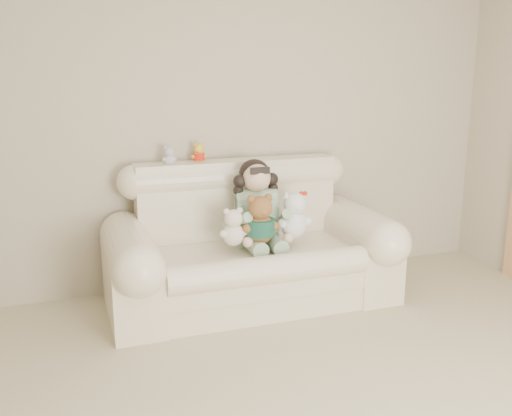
% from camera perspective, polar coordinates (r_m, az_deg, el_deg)
% --- Properties ---
extents(wall_back, '(4.50, 0.00, 4.50)m').
position_cam_1_polar(wall_back, '(4.55, -2.26, 8.51)').
color(wall_back, '#B1A48D').
rests_on(wall_back, ground).
extents(sofa, '(2.10, 0.95, 1.03)m').
position_cam_1_polar(sofa, '(4.22, -0.45, -2.79)').
color(sofa, '#F2E2C3').
rests_on(sofa, floor).
extents(seated_child, '(0.46, 0.53, 0.65)m').
position_cam_1_polar(seated_child, '(4.25, 0.03, 0.58)').
color(seated_child, '#296B2D').
rests_on(seated_child, sofa).
extents(brown_teddy, '(0.31, 0.26, 0.42)m').
position_cam_1_polar(brown_teddy, '(4.04, 0.39, -0.65)').
color(brown_teddy, brown).
rests_on(brown_teddy, sofa).
extents(white_cat, '(0.32, 0.29, 0.42)m').
position_cam_1_polar(white_cat, '(4.18, 3.81, -0.22)').
color(white_cat, white).
rests_on(white_cat, sofa).
extents(cream_teddy, '(0.23, 0.19, 0.32)m').
position_cam_1_polar(cream_teddy, '(4.01, -2.29, -1.54)').
color(cream_teddy, silver).
rests_on(cream_teddy, sofa).
extents(yellow_mini_bear, '(0.12, 0.09, 0.18)m').
position_cam_1_polar(yellow_mini_bear, '(4.39, -5.72, 5.63)').
color(yellow_mini_bear, yellow).
rests_on(yellow_mini_bear, sofa).
extents(grey_mini_plush, '(0.13, 0.12, 0.17)m').
position_cam_1_polar(grey_mini_plush, '(4.30, -8.63, 5.29)').
color(grey_mini_plush, silver).
rests_on(grey_mini_plush, sofa).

